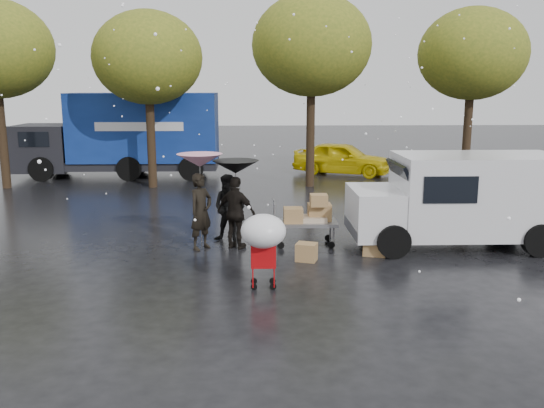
{
  "coord_description": "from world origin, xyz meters",
  "views": [
    {
      "loc": [
        0.34,
        -11.77,
        3.77
      ],
      "look_at": [
        0.75,
        1.0,
        1.15
      ],
      "focal_mm": 38.0,
      "sensor_mm": 36.0,
      "label": 1
    }
  ],
  "objects_px": {
    "vendor_cart": "(309,216)",
    "yellow_taxi": "(342,158)",
    "person_black": "(236,213)",
    "blue_truck": "(125,135)",
    "white_van": "(461,198)",
    "person_pink": "(201,212)",
    "shopping_cart": "(263,235)"
  },
  "relations": [
    {
      "from": "white_van",
      "to": "blue_truck",
      "type": "relative_size",
      "value": 0.59
    },
    {
      "from": "person_pink",
      "to": "white_van",
      "type": "relative_size",
      "value": 0.37
    },
    {
      "from": "shopping_cart",
      "to": "person_black",
      "type": "bearing_deg",
      "value": 101.65
    },
    {
      "from": "white_van",
      "to": "yellow_taxi",
      "type": "relative_size",
      "value": 1.17
    },
    {
      "from": "person_pink",
      "to": "white_van",
      "type": "bearing_deg",
      "value": -49.97
    },
    {
      "from": "person_black",
      "to": "yellow_taxi",
      "type": "relative_size",
      "value": 0.41
    },
    {
      "from": "vendor_cart",
      "to": "white_van",
      "type": "relative_size",
      "value": 0.31
    },
    {
      "from": "shopping_cart",
      "to": "vendor_cart",
      "type": "bearing_deg",
      "value": 69.74
    },
    {
      "from": "person_black",
      "to": "shopping_cart",
      "type": "distance_m",
      "value": 2.92
    },
    {
      "from": "vendor_cart",
      "to": "shopping_cart",
      "type": "height_order",
      "value": "shopping_cart"
    },
    {
      "from": "vendor_cart",
      "to": "shopping_cart",
      "type": "distance_m",
      "value": 3.32
    },
    {
      "from": "person_pink",
      "to": "white_van",
      "type": "distance_m",
      "value": 6.16
    },
    {
      "from": "shopping_cart",
      "to": "yellow_taxi",
      "type": "height_order",
      "value": "shopping_cart"
    },
    {
      "from": "person_pink",
      "to": "blue_truck",
      "type": "xyz_separation_m",
      "value": [
        -4.13,
        11.22,
        0.86
      ]
    },
    {
      "from": "vendor_cart",
      "to": "yellow_taxi",
      "type": "height_order",
      "value": "yellow_taxi"
    },
    {
      "from": "shopping_cart",
      "to": "blue_truck",
      "type": "distance_m",
      "value": 15.13
    },
    {
      "from": "white_van",
      "to": "person_pink",
      "type": "bearing_deg",
      "value": -179.32
    },
    {
      "from": "person_black",
      "to": "shopping_cart",
      "type": "relative_size",
      "value": 1.17
    },
    {
      "from": "blue_truck",
      "to": "person_black",
      "type": "bearing_deg",
      "value": -66.17
    },
    {
      "from": "shopping_cart",
      "to": "person_pink",
      "type": "bearing_deg",
      "value": 116.32
    },
    {
      "from": "vendor_cart",
      "to": "yellow_taxi",
      "type": "bearing_deg",
      "value": 77.38
    },
    {
      "from": "white_van",
      "to": "yellow_taxi",
      "type": "xyz_separation_m",
      "value": [
        -1.08,
        11.43,
        -0.45
      ]
    },
    {
      "from": "person_black",
      "to": "vendor_cart",
      "type": "bearing_deg",
      "value": -143.25
    },
    {
      "from": "person_black",
      "to": "blue_truck",
      "type": "bearing_deg",
      "value": -37.46
    },
    {
      "from": "person_pink",
      "to": "vendor_cart",
      "type": "relative_size",
      "value": 1.18
    },
    {
      "from": "vendor_cart",
      "to": "white_van",
      "type": "height_order",
      "value": "white_van"
    },
    {
      "from": "person_pink",
      "to": "shopping_cart",
      "type": "height_order",
      "value": "person_pink"
    },
    {
      "from": "person_black",
      "to": "person_pink",
      "type": "bearing_deg",
      "value": 29.26
    },
    {
      "from": "person_black",
      "to": "blue_truck",
      "type": "distance_m",
      "value": 12.29
    },
    {
      "from": "shopping_cart",
      "to": "white_van",
      "type": "bearing_deg",
      "value": 31.59
    },
    {
      "from": "white_van",
      "to": "blue_truck",
      "type": "distance_m",
      "value": 15.18
    },
    {
      "from": "vendor_cart",
      "to": "blue_truck",
      "type": "distance_m",
      "value": 12.89
    }
  ]
}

